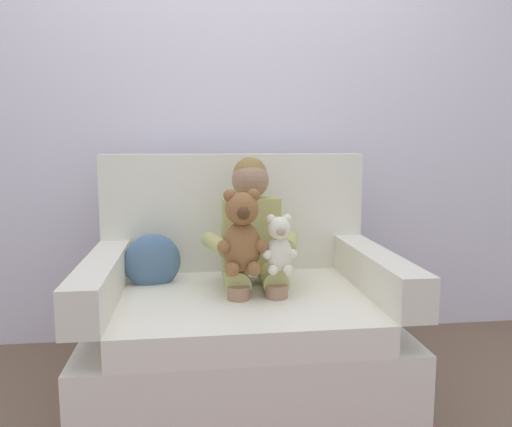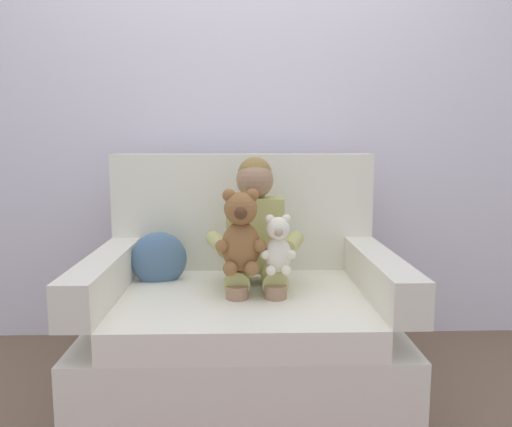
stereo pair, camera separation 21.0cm
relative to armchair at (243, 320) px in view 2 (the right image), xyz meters
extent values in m
plane|color=brown|center=(0.00, -0.05, -0.32)|extent=(8.00, 8.00, 0.00)
cube|color=silver|center=(0.00, 0.71, 0.98)|extent=(6.00, 0.10, 2.60)
cube|color=silver|center=(0.00, -0.05, -0.15)|extent=(1.31, 0.99, 0.35)
cube|color=white|center=(0.00, -0.12, 0.09)|extent=(1.03, 0.85, 0.12)
cube|color=silver|center=(0.00, 0.37, 0.44)|extent=(1.31, 0.14, 0.59)
cube|color=silver|center=(-0.59, -0.12, 0.23)|extent=(0.14, 0.85, 0.17)
cube|color=silver|center=(0.59, -0.12, 0.23)|extent=(0.14, 0.85, 0.17)
cube|color=tan|center=(0.06, 0.10, 0.37)|extent=(0.26, 0.16, 0.34)
sphere|color=#9E7556|center=(0.06, 0.10, 0.62)|extent=(0.17, 0.17, 0.17)
sphere|color=olive|center=(0.06, 0.11, 0.65)|extent=(0.16, 0.16, 0.16)
cylinder|color=tan|center=(-0.02, -0.03, 0.20)|extent=(0.11, 0.26, 0.11)
cylinder|color=#9E7556|center=(-0.02, -0.16, 0.05)|extent=(0.09, 0.09, 0.30)
cylinder|color=tan|center=(0.14, -0.03, 0.20)|extent=(0.11, 0.26, 0.11)
cylinder|color=#9E7556|center=(0.14, -0.16, 0.05)|extent=(0.09, 0.09, 0.30)
cylinder|color=tan|center=(-0.10, -0.02, 0.35)|extent=(0.13, 0.27, 0.07)
cylinder|color=tan|center=(0.22, -0.02, 0.35)|extent=(0.13, 0.27, 0.07)
ellipsoid|color=brown|center=(-0.01, -0.13, 0.36)|extent=(0.16, 0.14, 0.21)
sphere|color=brown|center=(-0.01, -0.15, 0.53)|extent=(0.14, 0.14, 0.14)
sphere|color=#4C2D19|center=(-0.01, -0.21, 0.52)|extent=(0.05, 0.05, 0.05)
sphere|color=brown|center=(-0.06, -0.14, 0.58)|extent=(0.05, 0.05, 0.05)
sphere|color=brown|center=(-0.08, -0.17, 0.38)|extent=(0.05, 0.05, 0.05)
sphere|color=brown|center=(-0.05, -0.19, 0.29)|extent=(0.06, 0.06, 0.06)
sphere|color=brown|center=(0.04, -0.14, 0.58)|extent=(0.05, 0.05, 0.05)
sphere|color=brown|center=(0.07, -0.17, 0.38)|extent=(0.05, 0.05, 0.05)
sphere|color=brown|center=(0.04, -0.19, 0.29)|extent=(0.06, 0.06, 0.06)
ellipsoid|color=silver|center=(0.14, -0.15, 0.33)|extent=(0.11, 0.10, 0.15)
sphere|color=silver|center=(0.14, -0.16, 0.45)|extent=(0.10, 0.10, 0.10)
sphere|color=tan|center=(0.14, -0.20, 0.44)|extent=(0.04, 0.04, 0.04)
sphere|color=silver|center=(0.11, -0.16, 0.48)|extent=(0.04, 0.04, 0.04)
sphere|color=silver|center=(0.09, -0.18, 0.34)|extent=(0.04, 0.04, 0.04)
sphere|color=silver|center=(0.11, -0.19, 0.28)|extent=(0.04, 0.04, 0.04)
sphere|color=silver|center=(0.18, -0.16, 0.48)|extent=(0.04, 0.04, 0.04)
sphere|color=silver|center=(0.20, -0.18, 0.34)|extent=(0.04, 0.04, 0.04)
sphere|color=silver|center=(0.18, -0.19, 0.28)|extent=(0.04, 0.04, 0.04)
ellipsoid|color=slate|center=(-0.40, 0.14, 0.25)|extent=(0.28, 0.17, 0.26)
camera|label=1|loc=(-0.21, -2.17, 0.79)|focal=35.27mm
camera|label=2|loc=(0.00, -2.18, 0.79)|focal=35.27mm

